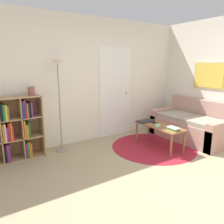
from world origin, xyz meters
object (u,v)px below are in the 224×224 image
bookshelf (8,130)px  floor_lamp (58,77)px  laptop (145,121)px  bowl (157,126)px  vase_on_shelf (31,91)px  couch (192,126)px  coffee_table (159,128)px

bookshelf → floor_lamp: (0.91, -0.08, 0.86)m
laptop → bowl: bowl is taller
floor_lamp → vase_on_shelf: bearing=170.3°
bowl → couch: bearing=2.6°
coffee_table → bowl: size_ratio=10.33×
floor_lamp → coffee_table: size_ratio=1.66×
bookshelf → vase_on_shelf: size_ratio=7.32×
bookshelf → floor_lamp: bearing=-5.1°
floor_lamp → laptop: 1.98m
vase_on_shelf → floor_lamp: bearing=-9.7°
couch → coffee_table: (-1.02, 0.00, 0.11)m
bookshelf → laptop: bearing=-13.6°
bowl → floor_lamp: bearing=148.6°
laptop → vase_on_shelf: 2.32m
bookshelf → vase_on_shelf: (0.44, -0.00, 0.63)m
bookshelf → coffee_table: 2.79m
bookshelf → bowl: bearing=-22.8°
laptop → bookshelf: bearing=166.4°
bookshelf → couch: 3.77m
floor_lamp → bowl: 2.07m
couch → coffee_table: size_ratio=1.57×
vase_on_shelf → couch: bearing=-17.3°
bookshelf → couch: (3.62, -0.99, -0.26)m
couch → floor_lamp: bearing=161.4°
floor_lamp → bowl: size_ratio=17.11×
couch → laptop: bearing=160.5°
coffee_table → vase_on_shelf: (-2.16, 0.99, 0.78)m
laptop → coffee_table: bearing=-84.2°
couch → vase_on_shelf: vase_on_shelf is taller
laptop → vase_on_shelf: bearing=163.7°
bowl → vase_on_shelf: size_ratio=0.67×
coffee_table → bowl: bearing=-153.7°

